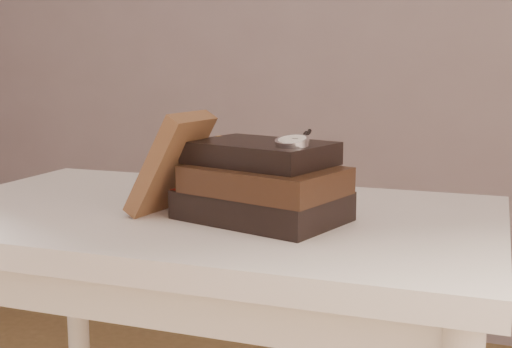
% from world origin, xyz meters
% --- Properties ---
extents(table, '(1.00, 0.60, 0.75)m').
position_xyz_m(table, '(0.00, 0.35, 0.66)').
color(table, beige).
rests_on(table, ground).
extents(book_stack, '(0.29, 0.24, 0.13)m').
position_xyz_m(book_stack, '(0.12, 0.31, 0.81)').
color(book_stack, black).
rests_on(book_stack, table).
extents(journal, '(0.13, 0.13, 0.17)m').
position_xyz_m(journal, '(-0.04, 0.30, 0.84)').
color(journal, '#492D1C').
rests_on(journal, table).
extents(pocket_watch, '(0.07, 0.16, 0.02)m').
position_xyz_m(pocket_watch, '(0.18, 0.28, 0.89)').
color(pocket_watch, silver).
rests_on(pocket_watch, book_stack).
extents(eyeglasses, '(0.14, 0.15, 0.05)m').
position_xyz_m(eyeglasses, '(0.06, 0.42, 0.82)').
color(eyeglasses, silver).
rests_on(eyeglasses, book_stack).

